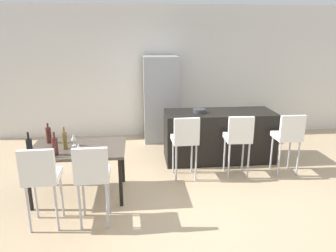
% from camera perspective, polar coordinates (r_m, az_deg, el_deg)
% --- Properties ---
extents(ground_plane, '(10.00, 10.00, 0.00)m').
position_cam_1_polar(ground_plane, '(5.04, 6.77, -10.99)').
color(ground_plane, tan).
extents(back_wall, '(10.00, 0.12, 2.90)m').
position_cam_1_polar(back_wall, '(7.37, 2.39, 9.63)').
color(back_wall, silver).
rests_on(back_wall, ground_plane).
extents(kitchen_island, '(1.99, 0.77, 0.92)m').
position_cam_1_polar(kitchen_island, '(6.01, 9.06, -1.75)').
color(kitchen_island, black).
rests_on(kitchen_island, ground_plane).
extents(bar_chair_left, '(0.42, 0.42, 1.05)m').
position_cam_1_polar(bar_chair_left, '(5.08, 3.11, -2.12)').
color(bar_chair_left, white).
rests_on(bar_chair_left, ground_plane).
extents(bar_chair_middle, '(0.42, 0.42, 1.05)m').
position_cam_1_polar(bar_chair_middle, '(5.27, 12.49, -1.79)').
color(bar_chair_middle, white).
rests_on(bar_chair_middle, ground_plane).
extents(bar_chair_right, '(0.41, 0.41, 1.05)m').
position_cam_1_polar(bar_chair_right, '(5.59, 20.73, -1.45)').
color(bar_chair_right, white).
rests_on(bar_chair_right, ground_plane).
extents(dining_table, '(1.32, 0.86, 0.74)m').
position_cam_1_polar(dining_table, '(4.72, -15.73, -4.52)').
color(dining_table, '#4C4238').
rests_on(dining_table, ground_plane).
extents(dining_chair_near, '(0.41, 0.41, 1.05)m').
position_cam_1_polar(dining_chair_near, '(4.07, -21.77, -8.12)').
color(dining_chair_near, white).
rests_on(dining_chair_near, ground_plane).
extents(dining_chair_far, '(0.41, 0.41, 1.05)m').
position_cam_1_polar(dining_chair_far, '(3.94, -13.37, -8.14)').
color(dining_chair_far, white).
rests_on(dining_chair_far, ground_plane).
extents(wine_bottle_far, '(0.07, 0.07, 0.30)m').
position_cam_1_polar(wine_bottle_far, '(4.99, -20.55, -1.50)').
color(wine_bottle_far, '#471E19').
rests_on(wine_bottle_far, dining_table).
extents(wine_bottle_inner, '(0.08, 0.08, 0.34)m').
position_cam_1_polar(wine_bottle_inner, '(4.51, -23.50, -3.58)').
color(wine_bottle_inner, black).
rests_on(wine_bottle_inner, dining_table).
extents(wine_bottle_near, '(0.08, 0.08, 0.32)m').
position_cam_1_polar(wine_bottle_near, '(4.47, -19.54, -3.40)').
color(wine_bottle_near, '#471E19').
rests_on(wine_bottle_near, dining_table).
extents(wine_bottle_end, '(0.07, 0.07, 0.32)m').
position_cam_1_polar(wine_bottle_end, '(4.65, -17.98, -2.45)').
color(wine_bottle_end, brown).
rests_on(wine_bottle_end, dining_table).
extents(wine_glass_left, '(0.07, 0.07, 0.17)m').
position_cam_1_polar(wine_glass_left, '(4.76, -16.55, -1.95)').
color(wine_glass_left, silver).
rests_on(wine_glass_left, dining_table).
extents(wine_glass_middle, '(0.07, 0.07, 0.17)m').
position_cam_1_polar(wine_glass_middle, '(4.33, -15.70, -3.69)').
color(wine_glass_middle, silver).
rests_on(wine_glass_middle, dining_table).
extents(refrigerator, '(0.72, 0.68, 1.84)m').
position_cam_1_polar(refrigerator, '(6.96, -1.35, 4.84)').
color(refrigerator, '#939699').
rests_on(refrigerator, ground_plane).
extents(fruit_bowl, '(0.23, 0.23, 0.07)m').
position_cam_1_polar(fruit_bowl, '(5.76, 5.61, 2.71)').
color(fruit_bowl, '#333338').
rests_on(fruit_bowl, kitchen_island).
extents(potted_plant, '(0.41, 0.41, 0.61)m').
position_cam_1_polar(potted_plant, '(7.66, 17.38, 0.83)').
color(potted_plant, beige).
rests_on(potted_plant, ground_plane).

